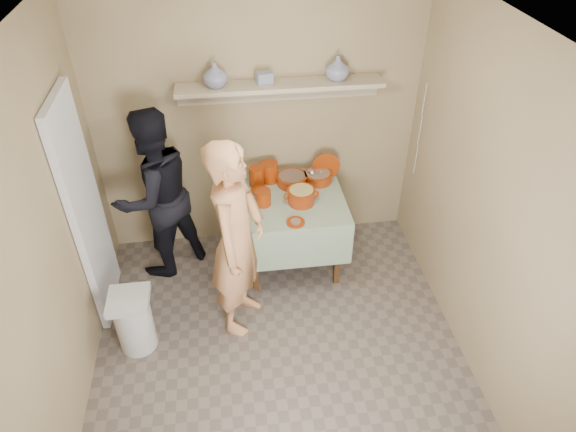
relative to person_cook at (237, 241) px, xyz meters
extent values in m
plane|color=#685C52|center=(0.28, -0.58, -0.88)|extent=(3.50, 3.50, 0.00)
cube|color=silver|center=(-1.18, 0.37, 0.12)|extent=(0.06, 0.70, 2.00)
cylinder|color=maroon|center=(0.23, 0.95, -0.02)|extent=(0.15, 0.15, 0.19)
cylinder|color=maroon|center=(0.36, 1.00, -0.02)|extent=(0.16, 0.16, 0.20)
cylinder|color=maroon|center=(0.26, 0.62, -0.05)|extent=(0.14, 0.14, 0.14)
cylinder|color=maroon|center=(0.24, 0.80, -0.10)|extent=(0.15, 0.15, 0.04)
cylinder|color=maroon|center=(0.91, 1.00, 0.00)|extent=(0.27, 0.06, 0.27)
imported|color=navy|center=(0.98, 1.06, 0.95)|extent=(0.27, 0.27, 0.21)
imported|color=navy|center=(-0.07, 1.04, 0.95)|extent=(0.24, 0.24, 0.21)
cube|color=navy|center=(0.34, 1.06, 0.89)|extent=(0.15, 0.12, 0.10)
imported|color=tan|center=(0.00, 0.00, 0.00)|extent=(0.63, 0.75, 1.76)
imported|color=black|center=(-0.70, 0.79, -0.05)|extent=(1.02, 0.99, 1.66)
cube|color=#9D8760|center=(0.28, 1.18, 0.42)|extent=(3.00, 0.02, 2.60)
cube|color=#9D8760|center=(-1.23, -0.58, 0.42)|extent=(0.02, 3.50, 2.60)
cube|color=#9D8760|center=(1.79, -0.58, 0.42)|extent=(0.02, 3.50, 2.60)
cube|color=silver|center=(0.28, -0.58, 1.73)|extent=(3.00, 3.50, 0.02)
cube|color=#4C2D16|center=(0.15, 0.32, -0.53)|extent=(0.05, 0.05, 0.71)
cube|color=#4C2D16|center=(0.91, 0.32, -0.53)|extent=(0.05, 0.05, 0.71)
cube|color=#4C2D16|center=(0.15, 1.08, -0.53)|extent=(0.05, 0.05, 0.71)
cube|color=#4C2D16|center=(0.91, 1.08, -0.53)|extent=(0.05, 0.05, 0.71)
cube|color=#4C2D16|center=(0.53, 0.70, -0.15)|extent=(0.90, 0.90, 0.04)
cube|color=#1E5929|center=(0.53, 0.70, -0.13)|extent=(0.96, 0.96, 0.01)
cube|color=#1E5929|center=(0.53, 0.22, -0.34)|extent=(0.96, 0.01, 0.44)
cube|color=#1E5929|center=(0.53, 1.18, -0.34)|extent=(0.96, 0.01, 0.44)
cube|color=#1E5929|center=(0.05, 0.70, -0.34)|extent=(0.01, 0.96, 0.44)
cube|color=#1E5929|center=(1.01, 0.70, -0.34)|extent=(0.01, 0.96, 0.44)
cylinder|color=maroon|center=(0.56, 0.91, -0.07)|extent=(0.28, 0.28, 0.09)
cylinder|color=maroon|center=(0.56, 0.91, -0.03)|extent=(0.30, 0.30, 0.01)
cylinder|color=brown|center=(0.56, 0.91, -0.05)|extent=(0.25, 0.25, 0.05)
cylinder|color=maroon|center=(0.82, 0.93, -0.07)|extent=(0.26, 0.26, 0.09)
cylinder|color=maroon|center=(0.82, 0.93, -0.03)|extent=(0.28, 0.28, 0.01)
cylinder|color=#8C6B54|center=(0.82, 0.93, -0.05)|extent=(0.23, 0.23, 0.05)
cylinder|color=silver|center=(0.80, 0.80, 0.06)|extent=(0.01, 0.22, 0.16)
sphere|color=silver|center=(0.76, 0.92, -0.02)|extent=(0.07, 0.07, 0.07)
cylinder|color=maroon|center=(0.60, 0.60, -0.05)|extent=(0.24, 0.24, 0.14)
cylinder|color=maroon|center=(0.60, 0.60, 0.01)|extent=(0.25, 0.25, 0.01)
cylinder|color=tan|center=(0.60, 0.60, 0.00)|extent=(0.21, 0.21, 0.05)
torus|color=maroon|center=(0.48, 0.60, -0.04)|extent=(0.09, 0.02, 0.09)
torus|color=maroon|center=(0.72, 0.60, -0.04)|extent=(0.09, 0.02, 0.09)
cylinder|color=maroon|center=(0.51, 0.31, -0.11)|extent=(0.16, 0.16, 0.02)
cylinder|color=#8C6B54|center=(0.51, 0.31, -0.10)|extent=(0.09, 0.09, 0.01)
cube|color=tan|center=(0.48, 1.04, 0.82)|extent=(1.80, 0.25, 0.04)
cube|color=tan|center=(0.48, 1.16, 0.72)|extent=(1.80, 0.02, 0.18)
cylinder|color=silver|center=(-0.88, -0.19, -0.63)|extent=(0.30, 0.30, 0.50)
cube|color=silver|center=(-0.88, -0.19, -0.35)|extent=(0.32, 0.32, 0.06)
cylinder|color=silver|center=(1.75, 0.92, 0.67)|extent=(0.01, 0.01, 0.30)
cylinder|color=silver|center=(1.75, 0.90, 0.37)|extent=(0.01, 0.01, 0.30)
cylinder|color=silver|center=(1.75, 0.88, 0.07)|extent=(0.01, 0.01, 0.30)
camera|label=1|loc=(-0.01, -3.12, 2.59)|focal=32.00mm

